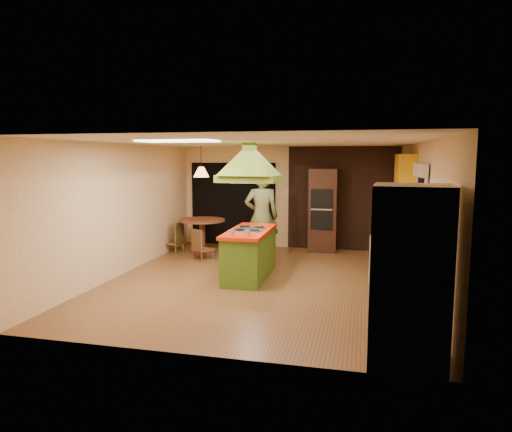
% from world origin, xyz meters
% --- Properties ---
extents(ground, '(6.50, 6.50, 0.00)m').
position_xyz_m(ground, '(0.00, 0.00, 0.00)').
color(ground, brown).
rests_on(ground, ground).
extents(room_walls, '(5.50, 6.50, 6.50)m').
position_xyz_m(room_walls, '(0.00, 0.00, 1.25)').
color(room_walls, beige).
rests_on(room_walls, ground).
extents(ceiling_plane, '(6.50, 6.50, 0.00)m').
position_xyz_m(ceiling_plane, '(0.00, 0.00, 2.50)').
color(ceiling_plane, silver).
rests_on(ceiling_plane, room_walls).
extents(brick_panel, '(2.64, 0.03, 2.50)m').
position_xyz_m(brick_panel, '(1.25, 3.23, 1.25)').
color(brick_panel, '#381E14').
rests_on(brick_panel, ground).
extents(nook_opening, '(2.20, 0.03, 2.10)m').
position_xyz_m(nook_opening, '(-1.50, 3.23, 1.05)').
color(nook_opening, black).
rests_on(nook_opening, ground).
extents(right_counter, '(0.62, 3.05, 0.92)m').
position_xyz_m(right_counter, '(2.45, 0.60, 0.46)').
color(right_counter, olive).
rests_on(right_counter, ground).
extents(upper_cabinets, '(0.34, 1.40, 0.70)m').
position_xyz_m(upper_cabinets, '(2.57, 2.20, 1.95)').
color(upper_cabinets, yellow).
rests_on(upper_cabinets, room_walls).
extents(window_right, '(0.12, 1.35, 1.06)m').
position_xyz_m(window_right, '(2.70, 0.40, 1.77)').
color(window_right, black).
rests_on(window_right, room_walls).
extents(fluor_panel, '(1.20, 0.60, 0.03)m').
position_xyz_m(fluor_panel, '(-1.10, -1.20, 2.48)').
color(fluor_panel, white).
rests_on(fluor_panel, ceiling_plane).
extents(kitchen_island, '(0.75, 1.82, 0.92)m').
position_xyz_m(kitchen_island, '(-0.30, 0.19, 0.46)').
color(kitchen_island, '#4D741D').
rests_on(kitchen_island, ground).
extents(range_hood, '(1.13, 0.84, 0.80)m').
position_xyz_m(range_hood, '(-0.30, 0.19, 2.25)').
color(range_hood, '#5D761D').
rests_on(range_hood, ceiling_plane).
extents(man, '(0.83, 0.67, 1.98)m').
position_xyz_m(man, '(-0.35, 1.44, 0.99)').
color(man, brown).
rests_on(man, ground).
extents(refrigerator, '(0.85, 0.81, 1.95)m').
position_xyz_m(refrigerator, '(2.24, -2.90, 0.98)').
color(refrigerator, white).
rests_on(refrigerator, ground).
extents(wall_oven, '(0.67, 0.62, 1.97)m').
position_xyz_m(wall_oven, '(0.80, 2.95, 0.99)').
color(wall_oven, '#452316').
rests_on(wall_oven, ground).
extents(dining_table, '(1.07, 1.07, 0.80)m').
position_xyz_m(dining_table, '(-1.93, 2.10, 0.56)').
color(dining_table, brown).
rests_on(dining_table, ground).
extents(chair_left, '(0.44, 0.44, 0.72)m').
position_xyz_m(chair_left, '(-2.63, 2.00, 0.36)').
color(chair_left, brown).
rests_on(chair_left, ground).
extents(chair_near, '(0.51, 0.51, 0.68)m').
position_xyz_m(chair_near, '(-1.68, 1.45, 0.34)').
color(chair_near, brown).
rests_on(chair_near, ground).
extents(pendant_lamp, '(0.45, 0.45, 0.23)m').
position_xyz_m(pendant_lamp, '(-1.93, 2.10, 1.90)').
color(pendant_lamp, '#FF9E3F').
rests_on(pendant_lamp, ceiling_plane).
extents(canister_large, '(0.18, 0.18, 0.25)m').
position_xyz_m(canister_large, '(2.40, 1.53, 1.04)').
color(canister_large, '#F5E9C5').
rests_on(canister_large, right_counter).
extents(canister_medium, '(0.15, 0.15, 0.20)m').
position_xyz_m(canister_medium, '(2.40, 1.69, 1.02)').
color(canister_medium, beige).
rests_on(canister_medium, right_counter).
extents(canister_small, '(0.16, 0.16, 0.16)m').
position_xyz_m(canister_small, '(2.40, 0.85, 1.00)').
color(canister_small, beige).
rests_on(canister_small, right_counter).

